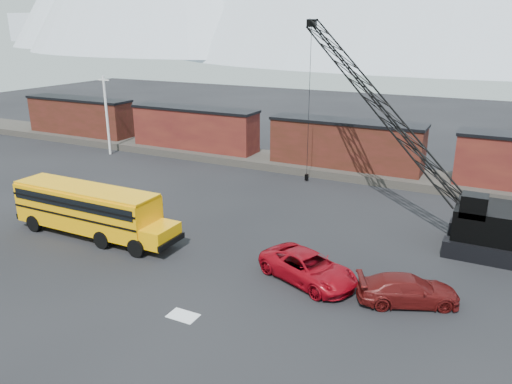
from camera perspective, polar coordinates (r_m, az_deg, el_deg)
ground at (r=27.01m, az=-4.30°, el=-9.63°), size 160.00×160.00×0.00m
gravel_berm at (r=45.79m, az=10.04°, el=2.51°), size 120.00×5.00×0.70m
boxcar_west_far at (r=62.22m, az=-19.49°, el=8.20°), size 13.70×3.10×4.17m
boxcar_west_near at (r=51.97m, az=-7.00°, el=7.28°), size 13.70×3.10×4.17m
boxcar_mid at (r=45.20m, az=10.21°, el=5.45°), size 13.70×3.10×4.17m
utility_pole at (r=53.61m, az=-16.69°, el=8.49°), size 1.40×0.24×8.00m
snow_patch at (r=23.89m, az=-8.34°, el=-13.82°), size 1.40×0.90×0.02m
school_bus at (r=32.88m, az=-18.35°, el=-1.89°), size 11.65×2.65×3.19m
red_pickup at (r=26.32m, az=6.01°, el=-8.59°), size 6.08×4.44×1.54m
maroon_suv at (r=25.36m, az=16.97°, el=-10.65°), size 5.20×3.79×1.40m
crawler_crane at (r=35.69m, az=13.96°, el=9.62°), size 18.39×10.96×13.41m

